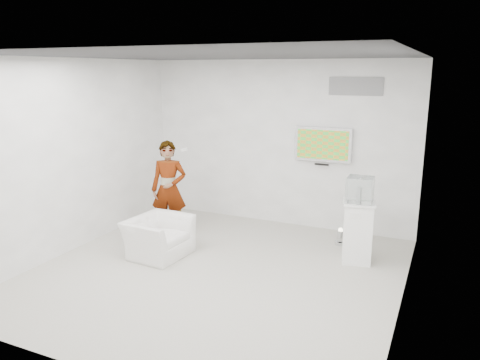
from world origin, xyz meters
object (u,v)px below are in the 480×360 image
(armchair, at_px, (158,237))
(pedestal, at_px, (357,232))
(person, at_px, (169,189))
(tv, at_px, (323,144))
(floor_uplight, at_px, (340,237))

(armchair, xyz_separation_m, pedestal, (2.84, 1.03, 0.17))
(armchair, bearing_deg, person, 26.06)
(pedestal, bearing_deg, armchair, -160.00)
(tv, distance_m, armchair, 3.24)
(pedestal, height_order, floor_uplight, pedestal)
(armchair, bearing_deg, floor_uplight, -52.10)
(armchair, xyz_separation_m, floor_uplight, (2.47, 1.62, -0.16))
(armchair, distance_m, pedestal, 3.03)
(pedestal, bearing_deg, tv, 125.97)
(floor_uplight, bearing_deg, person, -164.28)
(person, bearing_deg, tv, 12.66)
(pedestal, distance_m, floor_uplight, 0.77)
(person, height_order, pedestal, person)
(tv, height_order, person, tv)
(floor_uplight, bearing_deg, pedestal, -57.55)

